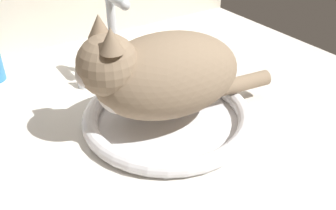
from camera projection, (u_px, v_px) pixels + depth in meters
countertop at (137, 119)px, 76.60cm from camera, size 115.22×82.72×3.00cm
sink_basin at (168, 116)px, 72.23cm from camera, size 33.17×33.17×3.08cm
faucet at (115, 48)px, 83.84cm from camera, size 19.07×10.01×20.33cm
cat at (158, 74)px, 66.23cm from camera, size 39.64×21.93×19.41cm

